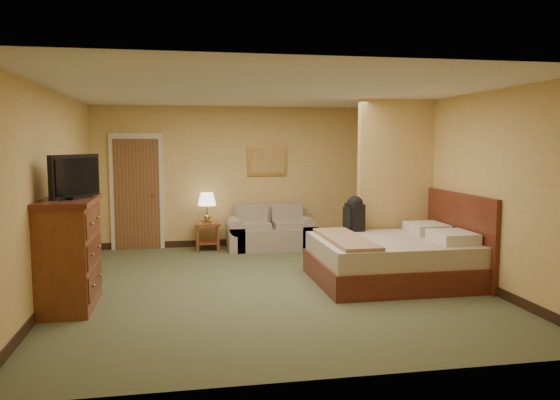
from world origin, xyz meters
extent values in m
plane|color=#515738|center=(0.00, 0.00, 0.00)|extent=(6.00, 6.00, 0.00)
plane|color=white|center=(0.00, 0.00, 2.60)|extent=(6.00, 6.00, 0.00)
cube|color=tan|center=(0.00, 3.00, 1.30)|extent=(5.50, 0.02, 2.60)
cube|color=tan|center=(-2.75, 0.00, 1.30)|extent=(0.02, 6.00, 2.60)
cube|color=tan|center=(2.75, 0.00, 1.30)|extent=(0.02, 6.00, 2.60)
cube|color=tan|center=(2.15, 0.93, 1.30)|extent=(1.20, 0.15, 2.60)
cube|color=beige|center=(-1.95, 2.97, 1.05)|extent=(0.94, 0.06, 2.10)
cube|color=brown|center=(-1.95, 2.96, 1.00)|extent=(0.80, 0.04, 2.00)
cylinder|color=olive|center=(-1.65, 2.90, 1.00)|extent=(0.04, 0.12, 0.04)
cube|color=black|center=(0.00, 2.99, 0.06)|extent=(5.50, 0.02, 0.12)
cube|color=gray|center=(0.44, 2.52, 0.20)|extent=(1.31, 0.70, 0.39)
cube|color=gray|center=(0.44, 2.83, 0.60)|extent=(1.31, 0.17, 0.41)
cube|color=gray|center=(-0.21, 2.52, 0.22)|extent=(0.28, 0.70, 0.44)
cube|color=gray|center=(1.09, 2.52, 0.22)|extent=(0.28, 0.70, 0.44)
cube|color=brown|center=(-0.71, 2.65, 0.48)|extent=(0.45, 0.45, 0.04)
cube|color=brown|center=(-0.71, 2.65, 0.14)|extent=(0.38, 0.38, 0.03)
cube|color=brown|center=(-0.89, 2.47, 0.23)|extent=(0.05, 0.05, 0.46)
cube|color=brown|center=(-0.53, 2.47, 0.23)|extent=(0.05, 0.05, 0.46)
cube|color=brown|center=(-0.89, 2.83, 0.23)|extent=(0.05, 0.05, 0.46)
cube|color=brown|center=(-0.53, 2.83, 0.23)|extent=(0.05, 0.05, 0.46)
cylinder|color=olive|center=(-0.71, 2.65, 0.52)|extent=(0.16, 0.16, 0.04)
cylinder|color=olive|center=(-0.71, 2.65, 0.73)|extent=(0.02, 0.02, 0.27)
cone|color=white|center=(-0.71, 2.65, 0.92)|extent=(0.33, 0.33, 0.23)
cube|color=brown|center=(1.52, 1.14, 0.42)|extent=(0.85, 0.85, 0.04)
cube|color=brown|center=(1.52, 1.14, 0.15)|extent=(0.73, 0.73, 0.03)
cube|color=brown|center=(1.22, 0.84, 0.21)|extent=(0.05, 0.05, 0.41)
cube|color=brown|center=(1.82, 1.43, 0.21)|extent=(0.05, 0.05, 0.41)
cube|color=#B78E3F|center=(0.44, 2.98, 1.60)|extent=(0.75, 0.03, 0.58)
cube|color=#AA7234|center=(0.44, 2.96, 1.60)|extent=(0.62, 0.02, 0.46)
cube|color=brown|center=(-2.48, -0.53, 0.61)|extent=(0.56, 1.12, 1.23)
cube|color=#511D12|center=(-2.48, -0.53, 1.26)|extent=(0.63, 1.21, 0.06)
cube|color=black|center=(-2.38, -0.53, 1.30)|extent=(0.35, 0.42, 0.03)
cube|color=black|center=(-2.38, -0.53, 1.55)|extent=(0.44, 0.77, 0.50)
cube|color=#511D12|center=(1.75, -0.10, 0.17)|extent=(2.23, 1.78, 0.33)
cube|color=beige|center=(1.75, -0.10, 0.47)|extent=(2.16, 1.71, 0.27)
cube|color=#511D12|center=(2.71, -0.10, 0.61)|extent=(0.06, 1.89, 1.22)
cube|color=silver|center=(2.40, -0.49, 0.67)|extent=(0.50, 0.61, 0.16)
cube|color=silver|center=(2.40, 0.29, 0.67)|extent=(0.50, 0.61, 0.16)
cube|color=#937150|center=(1.03, -0.10, 0.62)|extent=(0.50, 1.67, 0.06)
cube|color=black|center=(1.42, 0.72, 0.81)|extent=(0.25, 0.33, 0.41)
sphere|color=black|center=(1.42, 0.72, 1.01)|extent=(0.25, 0.25, 0.25)
camera|label=1|loc=(-1.18, -7.15, 1.93)|focal=35.00mm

